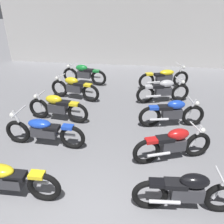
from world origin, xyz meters
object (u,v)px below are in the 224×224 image
Objects in this scene: motorcycle_left_row_0 at (5,179)px; motorcycle_right_row_1 at (173,144)px; motorcycle_left_row_1 at (44,131)px; motorcycle_left_row_2 at (57,107)px; motorcycle_left_row_4 at (84,74)px; motorcycle_right_row_3 at (163,90)px; motorcycle_left_row_3 at (74,88)px; motorcycle_right_row_4 at (164,77)px; motorcycle_right_row_0 at (187,192)px; motorcycle_right_row_2 at (172,113)px.

motorcycle_left_row_0 reaches higher than motorcycle_right_row_1.
motorcycle_left_row_2 is (-0.09, 1.34, 0.01)m from motorcycle_left_row_1.
motorcycle_right_row_1 is at bearing -55.47° from motorcycle_left_row_4.
motorcycle_left_row_0 reaches higher than motorcycle_right_row_3.
motorcycle_right_row_4 is at bearing 25.17° from motorcycle_left_row_3.
motorcycle_left_row_1 is 1.10× the size of motorcycle_left_row_2.
motorcycle_left_row_1 reaches higher than motorcycle_right_row_3.
motorcycle_right_row_0 is (3.36, -6.20, 0.00)m from motorcycle_left_row_4.
motorcycle_right_row_1 is (-0.09, 1.46, 0.00)m from motorcycle_right_row_0.
motorcycle_left_row_4 is at bearing 90.26° from motorcycle_left_row_3.
motorcycle_left_row_0 is at bearing -178.15° from motorcycle_right_row_0.
motorcycle_right_row_2 is at bearing -42.83° from motorcycle_left_row_4.
motorcycle_left_row_2 is 3.22m from motorcycle_left_row_4.
motorcycle_right_row_4 is at bearing 89.76° from motorcycle_right_row_0.
motorcycle_right_row_2 is 3.14m from motorcycle_right_row_4.
motorcycle_right_row_4 is (3.38, -0.00, -0.01)m from motorcycle_left_row_4.
motorcycle_right_row_3 is 1.46m from motorcycle_right_row_4.
motorcycle_left_row_4 is 1.02× the size of motorcycle_right_row_3.
motorcycle_left_row_2 and motorcycle_right_row_2 have the same top height.
motorcycle_left_row_2 and motorcycle_left_row_3 have the same top height.
motorcycle_right_row_0 is at bearing -88.67° from motorcycle_right_row_3.
motorcycle_left_row_1 is at bearing 176.79° from motorcycle_right_row_1.
motorcycle_left_row_2 is 1.00× the size of motorcycle_left_row_4.
motorcycle_right_row_2 and motorcycle_right_row_3 have the same top height.
motorcycle_left_row_1 is at bearing -157.24° from motorcycle_right_row_2.
motorcycle_right_row_2 is (0.13, 1.60, 0.00)m from motorcycle_right_row_1.
motorcycle_right_row_4 is at bearing 61.38° from motorcycle_left_row_0.
motorcycle_left_row_4 is at bearing 89.45° from motorcycle_left_row_0.
motorcycle_left_row_2 is at bearing -178.68° from motorcycle_right_row_2.
motorcycle_right_row_4 reaches higher than motorcycle_left_row_4.
motorcycle_right_row_2 is at bearing -85.15° from motorcycle_right_row_3.
motorcycle_left_row_2 is at bearing -137.05° from motorcycle_right_row_4.
motorcycle_left_row_3 is at bearing 125.98° from motorcycle_right_row_0.
motorcycle_left_row_3 and motorcycle_right_row_2 have the same top height.
motorcycle_left_row_4 is at bearing 179.96° from motorcycle_right_row_4.
motorcycle_right_row_0 and motorcycle_right_row_1 have the same top height.
motorcycle_right_row_0 is at bearing -90.62° from motorcycle_right_row_2.
motorcycle_left_row_2 is at bearing 139.05° from motorcycle_right_row_0.
motorcycle_right_row_2 is at bearing 1.32° from motorcycle_left_row_2.
motorcycle_left_row_0 is 1.13× the size of motorcycle_right_row_3.
motorcycle_left_row_0 is 1.10× the size of motorcycle_left_row_2.
motorcycle_left_row_2 and motorcycle_right_row_1 have the same top height.
motorcycle_right_row_1 is 0.90× the size of motorcycle_right_row_4.
motorcycle_right_row_4 is (3.44, 6.31, 0.00)m from motorcycle_left_row_0.
motorcycle_left_row_2 is (-0.02, 3.09, 0.01)m from motorcycle_left_row_0.
motorcycle_left_row_3 is 1.01× the size of motorcycle_right_row_3.
motorcycle_left_row_3 and motorcycle_right_row_3 have the same top height.
motorcycle_left_row_3 and motorcycle_right_row_1 have the same top height.
motorcycle_left_row_3 is (-0.01, 2.97, 0.01)m from motorcycle_left_row_1.
motorcycle_left_row_3 is 4.53m from motorcycle_right_row_1.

